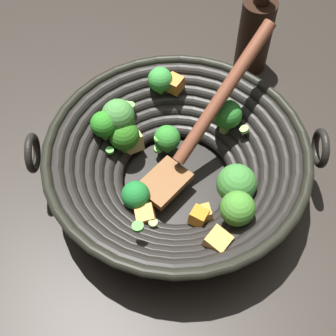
{
  "coord_description": "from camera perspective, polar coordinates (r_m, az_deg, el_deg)",
  "views": [
    {
      "loc": [
        -0.34,
        0.14,
        0.59
      ],
      "look_at": [
        0.01,
        0.01,
        0.03
      ],
      "focal_mm": 50.65,
      "sensor_mm": 36.0,
      "label": 1
    }
  ],
  "objects": [
    {
      "name": "soy_sauce_bottle",
      "position": [
        0.82,
        10.45,
        15.72
      ],
      "size": [
        0.06,
        0.06,
        0.18
      ],
      "color": "black",
      "rests_on": "ground"
    },
    {
      "name": "ground_plane",
      "position": [
        0.7,
        0.98,
        -2.0
      ],
      "size": [
        4.0,
        4.0,
        0.0
      ],
      "primitive_type": "plane",
      "color": "#28231E"
    },
    {
      "name": "wok",
      "position": [
        0.65,
        1.06,
        0.82
      ],
      "size": [
        0.36,
        0.39,
        0.19
      ],
      "color": "black",
      "rests_on": "ground"
    }
  ]
}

